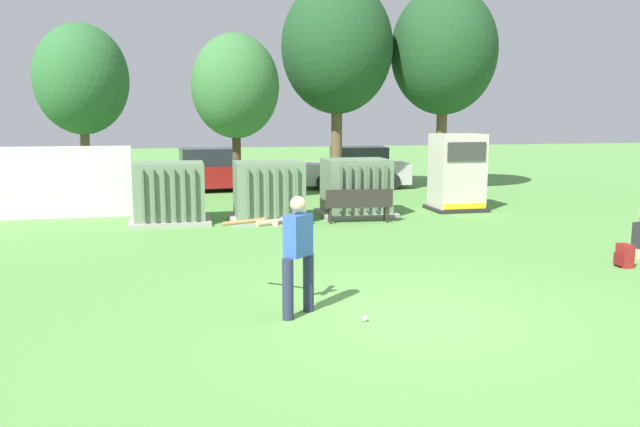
% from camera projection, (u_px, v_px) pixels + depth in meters
% --- Properties ---
extents(ground_plane, '(96.00, 96.00, 0.00)m').
position_uv_depth(ground_plane, '(418.00, 318.00, 9.06)').
color(ground_plane, '#5B9947').
extents(fence_panel, '(4.80, 0.12, 2.00)m').
position_uv_depth(fence_panel, '(42.00, 183.00, 17.53)').
color(fence_panel, silver).
rests_on(fence_panel, ground).
extents(transformer_west, '(2.10, 1.70, 1.62)m').
position_uv_depth(transformer_west, '(170.00, 194.00, 16.87)').
color(transformer_west, '#9E9B93').
rests_on(transformer_west, ground).
extents(transformer_mid_west, '(2.10, 1.70, 1.62)m').
position_uv_depth(transformer_mid_west, '(269.00, 192.00, 17.21)').
color(transformer_mid_west, '#9E9B93').
rests_on(transformer_mid_west, ground).
extents(transformer_mid_east, '(2.10, 1.70, 1.62)m').
position_uv_depth(transformer_mid_east, '(356.00, 188.00, 18.15)').
color(transformer_mid_east, '#9E9B93').
rests_on(transformer_mid_east, ground).
extents(generator_enclosure, '(1.60, 1.40, 2.30)m').
position_uv_depth(generator_enclosure, '(457.00, 173.00, 19.10)').
color(generator_enclosure, '#262626').
rests_on(generator_enclosure, ground).
extents(park_bench, '(1.83, 0.55, 0.92)m').
position_uv_depth(park_bench, '(359.00, 203.00, 16.92)').
color(park_bench, '#2D2823').
rests_on(park_bench, ground).
extents(batter, '(1.26, 1.37, 1.74)m').
position_uv_depth(batter, '(295.00, 249.00, 9.08)').
color(batter, '#282D4C').
rests_on(batter, ground).
extents(sports_ball, '(0.09, 0.09, 0.09)m').
position_uv_depth(sports_ball, '(365.00, 318.00, 8.90)').
color(sports_ball, white).
rests_on(sports_ball, ground).
extents(backpack, '(0.28, 0.33, 0.44)m').
position_uv_depth(backpack, '(624.00, 256.00, 12.07)').
color(backpack, maroon).
rests_on(backpack, ground).
extents(tree_left, '(3.05, 3.05, 5.83)m').
position_uv_depth(tree_left, '(82.00, 80.00, 20.93)').
color(tree_left, brown).
rests_on(tree_left, ground).
extents(tree_center_left, '(2.88, 2.88, 5.51)m').
position_uv_depth(tree_center_left, '(235.00, 87.00, 20.88)').
color(tree_center_left, '#4C3828').
rests_on(tree_center_left, ground).
extents(tree_center_right, '(3.99, 3.99, 7.63)m').
position_uv_depth(tree_center_right, '(337.00, 48.00, 22.68)').
color(tree_center_right, brown).
rests_on(tree_center_right, ground).
extents(tree_right, '(3.95, 3.95, 7.55)m').
position_uv_depth(tree_right, '(444.00, 52.00, 23.59)').
color(tree_right, brown).
rests_on(tree_right, ground).
extents(parked_car_leftmost, '(4.36, 2.27, 1.62)m').
position_uv_depth(parked_car_leftmost, '(56.00, 174.00, 22.93)').
color(parked_car_leftmost, gray).
rests_on(parked_car_leftmost, ground).
extents(parked_car_left_of_center, '(4.32, 2.17, 1.62)m').
position_uv_depth(parked_car_left_of_center, '(207.00, 171.00, 23.90)').
color(parked_car_left_of_center, maroon).
rests_on(parked_car_left_of_center, ground).
extents(parked_car_right_of_center, '(4.35, 2.24, 1.62)m').
position_uv_depth(parked_car_right_of_center, '(356.00, 169.00, 25.02)').
color(parked_car_right_of_center, '#B2B2B7').
rests_on(parked_car_right_of_center, ground).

